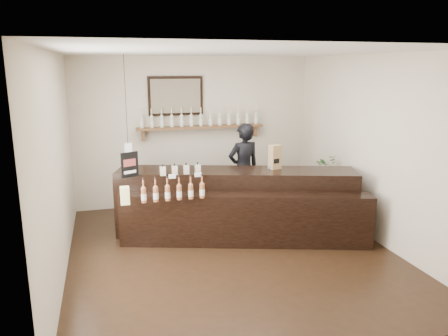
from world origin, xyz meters
TOP-DOWN VIEW (x-y plane):
  - ground at (0.00, 0.00)m, footprint 5.00×5.00m
  - room_shell at (0.00, 0.00)m, footprint 5.00×5.00m
  - back_wall_decor at (-0.14, 2.37)m, footprint 2.66×0.96m
  - counter at (0.28, 0.56)m, footprint 3.75×2.07m
  - promo_sign at (-1.34, 0.69)m, footprint 0.25×0.12m
  - paper_bag at (0.90, 0.63)m, footprint 0.20×0.17m
  - tape_dispenser at (0.87, 0.64)m, footprint 0.13×0.06m
  - side_cabinet at (2.00, 1.02)m, footprint 0.44×0.55m
  - potted_plant at (2.00, 1.02)m, footprint 0.42×0.39m
  - shopkeeper at (0.68, 1.55)m, footprint 0.76×0.58m

SIDE VIEW (x-z plane):
  - ground at x=0.00m, z-range 0.00..0.00m
  - side_cabinet at x=2.00m, z-range 0.00..0.73m
  - counter at x=0.28m, z-range -0.12..1.09m
  - potted_plant at x=2.00m, z-range 0.73..1.13m
  - shopkeeper at x=0.68m, z-range 0.00..1.87m
  - tape_dispenser at x=0.87m, z-range 1.03..1.13m
  - promo_sign at x=-1.34m, z-range 1.04..1.41m
  - paper_bag at x=0.90m, z-range 1.04..1.42m
  - room_shell at x=0.00m, z-range -0.80..4.20m
  - back_wall_decor at x=-0.14m, z-range 0.91..2.60m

